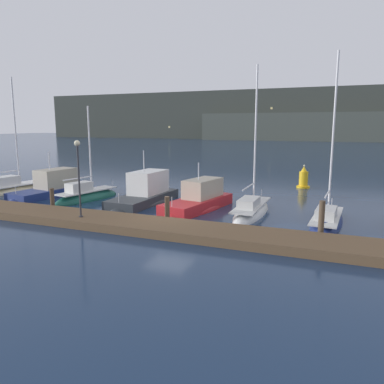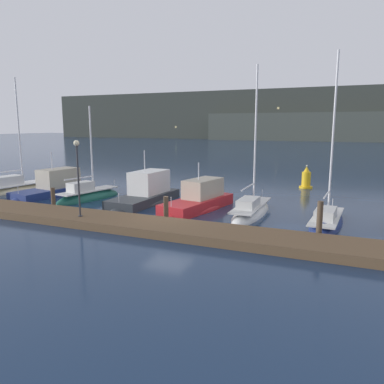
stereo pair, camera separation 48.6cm
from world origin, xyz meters
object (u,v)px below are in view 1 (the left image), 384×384
motorboat_berth_5 (198,205)px  sailboat_berth_7 (327,222)px  motorboat_berth_4 (145,197)px  channel_buoy (303,179)px  sailboat_berth_6 (251,212)px  motorboat_berth_2 (51,191)px  sailboat_berth_3 (87,198)px  sailboat_berth_1 (13,190)px  dock_lamppost (78,167)px

motorboat_berth_5 → sailboat_berth_7: (8.15, -0.76, -0.19)m
motorboat_berth_4 → motorboat_berth_5: 4.42m
channel_buoy → motorboat_berth_4: bearing=-131.8°
channel_buoy → sailboat_berth_6: bearing=-99.5°
motorboat_berth_2 → motorboat_berth_5: size_ratio=1.03×
motorboat_berth_2 → sailboat_berth_3: 3.91m
motorboat_berth_2 → motorboat_berth_5: (12.77, -0.30, -0.04)m
motorboat_berth_4 → sailboat_berth_6: sailboat_berth_6 is taller
sailboat_berth_3 → motorboat_berth_5: 8.91m
sailboat_berth_1 → motorboat_berth_5: 16.99m
motorboat_berth_4 → dock_lamppost: bearing=-92.6°
motorboat_berth_4 → channel_buoy: (9.97, 11.16, 0.38)m
motorboat_berth_4 → channel_buoy: 14.97m
sailboat_berth_3 → dock_lamppost: 7.95m
sailboat_berth_7 → channel_buoy: bearing=101.6°
sailboat_berth_1 → motorboat_berth_4: sailboat_berth_1 is taller
sailboat_berth_6 → sailboat_berth_3: bearing=-179.0°
motorboat_berth_5 → sailboat_berth_6: sailboat_berth_6 is taller
motorboat_berth_5 → motorboat_berth_4: bearing=172.8°
dock_lamppost → sailboat_berth_7: bearing=23.0°
sailboat_berth_3 → motorboat_berth_4: bearing=10.1°
motorboat_berth_4 → dock_lamppost: dock_lamppost is taller
sailboat_berth_3 → sailboat_berth_6: size_ratio=0.78×
sailboat_berth_1 → sailboat_berth_6: bearing=-1.0°
motorboat_berth_2 → sailboat_berth_6: 16.39m
sailboat_berth_1 → dock_lamppost: bearing=-27.9°
motorboat_berth_5 → channel_buoy: bearing=64.5°
sailboat_berth_6 → sailboat_berth_7: sailboat_berth_7 is taller
sailboat_berth_1 → dock_lamppost: sailboat_berth_1 is taller
sailboat_berth_7 → dock_lamppost: 14.30m
dock_lamppost → motorboat_berth_2: bearing=141.2°
dock_lamppost → sailboat_berth_6: bearing=36.6°
motorboat_berth_4 → motorboat_berth_5: motorboat_berth_4 is taller
motorboat_berth_4 → sailboat_berth_6: bearing=-4.2°
motorboat_berth_4 → sailboat_berth_7: sailboat_berth_7 is taller
sailboat_berth_3 → sailboat_berth_7: size_ratio=0.76×
sailboat_berth_6 → motorboat_berth_2: bearing=178.8°
motorboat_berth_2 → motorboat_berth_5: 12.78m
sailboat_berth_3 → motorboat_berth_2: bearing=171.9°
sailboat_berth_7 → sailboat_berth_3: bearing=178.3°
motorboat_berth_2 → dock_lamppost: dock_lamppost is taller
sailboat_berth_3 → dock_lamppost: (4.22, -5.95, 3.16)m
motorboat_berth_5 → sailboat_berth_7: sailboat_berth_7 is taller
sailboat_berth_7 → dock_lamppost: sailboat_berth_7 is taller
sailboat_berth_3 → sailboat_berth_7: 17.07m
channel_buoy → motorboat_berth_2: bearing=-148.1°
motorboat_berth_4 → sailboat_berth_1: bearing=-178.9°
motorboat_berth_4 → channel_buoy: motorboat_berth_4 is taller
motorboat_berth_5 → channel_buoy: (5.59, 11.71, 0.48)m
channel_buoy → dock_lamppost: size_ratio=0.49×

